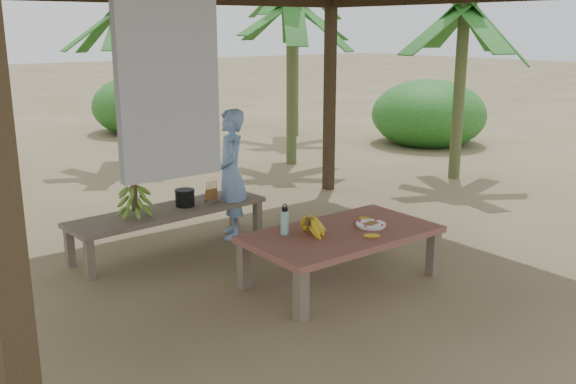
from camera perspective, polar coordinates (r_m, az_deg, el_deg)
ground at (r=6.24m, az=-2.07°, el=-7.68°), size 80.00×80.00×0.00m
work_table at (r=6.04m, az=4.80°, el=-4.08°), size 1.80×1.00×0.50m
bench at (r=7.02m, az=-10.49°, el=-1.96°), size 2.24×0.76×0.45m
ripe_banana_bunch at (r=5.84m, az=1.75°, el=-3.02°), size 0.35×0.32×0.19m
plate at (r=6.17m, az=7.37°, el=-2.92°), size 0.29×0.29×0.04m
loose_banana_front at (r=5.85m, az=7.46°, el=-3.87°), size 0.18×0.09×0.04m
loose_banana_side at (r=6.33m, az=7.03°, el=-2.42°), size 0.12×0.16×0.04m
water_flask at (r=5.88m, az=-0.29°, el=-2.62°), size 0.08×0.08×0.29m
green_banana_stalk at (r=6.77m, az=-13.49°, el=-0.68°), size 0.33×0.33×0.36m
cooking_pot at (r=7.08m, az=-9.15°, el=-0.54°), size 0.21×0.21×0.18m
skewer_rack at (r=7.20m, az=-6.83°, el=0.05°), size 0.19×0.09×0.24m
woman at (r=7.28m, az=-5.10°, el=1.60°), size 0.56×0.64×1.47m
banana_plant_ne at (r=11.14m, az=0.32°, el=15.34°), size 1.80×1.80×3.01m
banana_plant_n at (r=11.51m, az=-13.97°, el=14.68°), size 1.80×1.80×2.96m
banana_plant_e at (r=10.37m, az=15.36°, el=14.35°), size 1.80×1.80×2.90m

